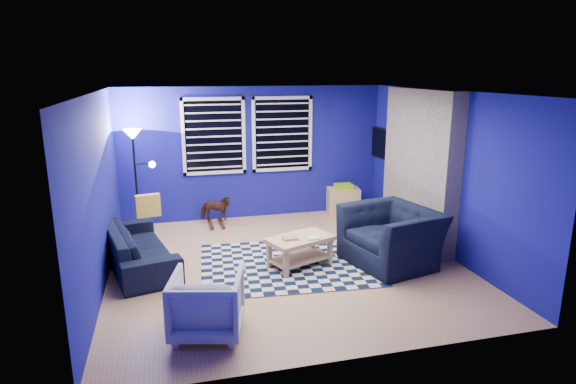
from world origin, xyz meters
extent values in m
plane|color=tan|center=(0.00, 0.00, 0.00)|extent=(5.00, 5.00, 0.00)
plane|color=white|center=(0.00, 0.00, 2.50)|extent=(5.00, 5.00, 0.00)
plane|color=navy|center=(0.00, 2.50, 1.25)|extent=(5.00, 0.00, 5.00)
plane|color=navy|center=(-2.50, 0.00, 1.25)|extent=(0.00, 5.00, 5.00)
plane|color=navy|center=(2.50, 0.00, 1.25)|extent=(0.00, 5.00, 5.00)
cube|color=gray|center=(2.37, 0.50, 1.25)|extent=(0.26, 2.00, 2.50)
cube|color=black|center=(2.23, 0.50, 0.35)|extent=(0.04, 0.70, 0.60)
cube|color=gray|center=(2.10, 0.50, 0.04)|extent=(0.50, 1.20, 0.08)
cube|color=black|center=(-0.75, 2.48, 1.60)|extent=(1.05, 0.02, 1.30)
cube|color=white|center=(-0.75, 2.47, 2.28)|extent=(1.17, 0.05, 0.06)
cube|color=white|center=(-0.75, 2.47, 0.92)|extent=(1.17, 0.05, 0.06)
cube|color=black|center=(0.55, 2.48, 1.60)|extent=(1.05, 0.02, 1.30)
cube|color=white|center=(0.55, 2.47, 2.28)|extent=(1.17, 0.05, 0.06)
cube|color=white|center=(0.55, 2.47, 0.92)|extent=(1.17, 0.05, 0.06)
cube|color=black|center=(2.45, 2.00, 1.40)|extent=(0.06, 1.00, 0.58)
cube|color=black|center=(2.42, 2.00, 1.40)|extent=(0.01, 0.92, 0.50)
cube|color=black|center=(0.01, -0.02, 0.01)|extent=(2.65, 2.19, 0.02)
imported|color=black|center=(-2.09, 0.47, 0.29)|extent=(2.14, 1.23, 0.59)
imported|color=black|center=(1.51, -0.34, 0.42)|extent=(1.51, 1.40, 0.83)
imported|color=gray|center=(-1.29, -1.65, 0.35)|extent=(0.90, 0.92, 0.69)
imported|color=#4C2D18|center=(-0.80, 2.11, 0.31)|extent=(0.43, 0.63, 0.49)
cube|color=#D4B477|center=(0.18, -0.12, 0.42)|extent=(1.07, 0.85, 0.06)
cube|color=#D4B477|center=(0.18, -0.12, 0.12)|extent=(0.96, 0.74, 0.03)
cube|color=#C27D37|center=(0.02, -0.17, 0.46)|extent=(0.26, 0.23, 0.03)
cube|color=silver|center=(0.33, -0.24, 0.46)|extent=(0.21, 0.19, 0.03)
cube|color=#D4B477|center=(-0.22, -0.33, 0.20)|extent=(0.08, 0.08, 0.37)
cube|color=#D4B477|center=(0.57, -0.33, 0.20)|extent=(0.08, 0.08, 0.37)
cube|color=#D4B477|center=(-0.22, 0.09, 0.20)|extent=(0.08, 0.08, 0.37)
cube|color=#D4B477|center=(0.57, 0.09, 0.20)|extent=(0.08, 0.08, 0.37)
cube|color=#D4B477|center=(1.74, 2.25, 0.26)|extent=(0.68, 0.51, 0.51)
cube|color=black|center=(1.74, 2.25, 0.26)|extent=(0.59, 0.45, 0.41)
cube|color=#9AD318|center=(1.74, 2.25, 0.56)|extent=(0.38, 0.31, 0.09)
cylinder|color=black|center=(-2.15, 2.01, 0.01)|extent=(0.23, 0.23, 0.03)
cylinder|color=black|center=(-2.15, 2.01, 0.86)|extent=(0.03, 0.03, 1.70)
cone|color=white|center=(-2.15, 2.01, 1.74)|extent=(0.31, 0.31, 0.17)
sphere|color=white|center=(-1.86, 1.96, 1.22)|extent=(0.11, 0.11, 0.11)
cube|color=yellow|center=(-1.94, 0.99, 0.76)|extent=(0.38, 0.18, 0.35)
camera|label=1|loc=(-1.61, -6.43, 2.78)|focal=30.00mm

